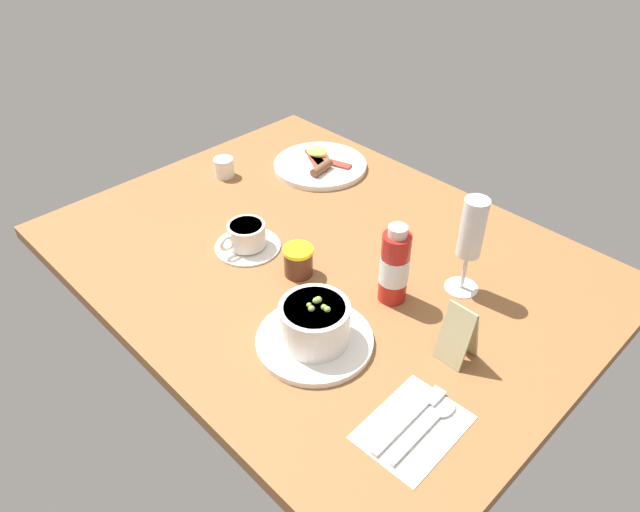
# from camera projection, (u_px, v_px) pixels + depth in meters

# --- Properties ---
(ground_plane) EXTENTS (1.10, 0.84, 0.03)m
(ground_plane) POSITION_uv_depth(u_px,v_px,m) (322.00, 260.00, 1.24)
(ground_plane) COLOR brown
(porridge_bowl) EXTENTS (0.20, 0.20, 0.09)m
(porridge_bowl) POSITION_uv_depth(u_px,v_px,m) (315.00, 327.00, 1.01)
(porridge_bowl) COLOR white
(porridge_bowl) RESTS_ON ground_plane
(cutlery_setting) EXTENTS (0.13, 0.17, 0.01)m
(cutlery_setting) POSITION_uv_depth(u_px,v_px,m) (416.00, 425.00, 0.89)
(cutlery_setting) COLOR white
(cutlery_setting) RESTS_ON ground_plane
(coffee_cup) EXTENTS (0.14, 0.14, 0.06)m
(coffee_cup) POSITION_uv_depth(u_px,v_px,m) (247.00, 238.00, 1.24)
(coffee_cup) COLOR white
(coffee_cup) RESTS_ON ground_plane
(creamer_jug) EXTENTS (0.05, 0.06, 0.05)m
(creamer_jug) POSITION_uv_depth(u_px,v_px,m) (224.00, 167.00, 1.47)
(creamer_jug) COLOR white
(creamer_jug) RESTS_ON ground_plane
(wine_glass) EXTENTS (0.06, 0.06, 0.20)m
(wine_glass) POSITION_uv_depth(u_px,v_px,m) (472.00, 233.00, 1.07)
(wine_glass) COLOR white
(wine_glass) RESTS_ON ground_plane
(jam_jar) EXTENTS (0.06, 0.06, 0.06)m
(jam_jar) POSITION_uv_depth(u_px,v_px,m) (298.00, 261.00, 1.16)
(jam_jar) COLOR #4F2718
(jam_jar) RESTS_ON ground_plane
(sauce_bottle_red) EXTENTS (0.05, 0.05, 0.16)m
(sauce_bottle_red) POSITION_uv_depth(u_px,v_px,m) (395.00, 267.00, 1.08)
(sauce_bottle_red) COLOR #B21E19
(sauce_bottle_red) RESTS_ON ground_plane
(breakfast_plate) EXTENTS (0.24, 0.24, 0.04)m
(breakfast_plate) POSITION_uv_depth(u_px,v_px,m) (320.00, 164.00, 1.52)
(breakfast_plate) COLOR white
(breakfast_plate) RESTS_ON ground_plane
(menu_card) EXTENTS (0.05, 0.06, 0.11)m
(menu_card) POSITION_uv_depth(u_px,v_px,m) (459.00, 332.00, 0.98)
(menu_card) COLOR tan
(menu_card) RESTS_ON ground_plane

